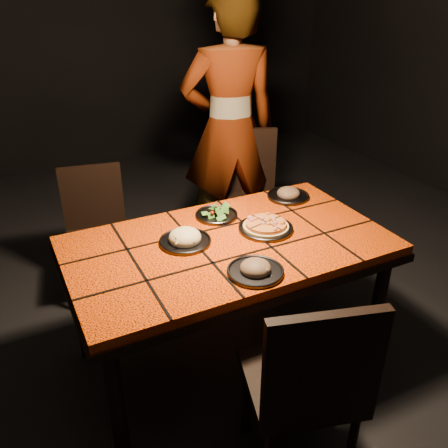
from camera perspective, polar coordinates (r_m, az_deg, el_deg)
name	(u,v)px	position (r m, az deg, el deg)	size (l,w,h in m)	color
room_shell	(229,90)	(2.11, 0.66, 15.86)	(6.04, 7.04, 3.08)	black
dining_table	(229,255)	(2.42, 0.55, -3.69)	(1.62, 0.92, 0.75)	#FF4D08
chair_near	(309,382)	(1.94, 10.16, -18.21)	(0.54, 0.54, 0.96)	black
chair_far_left	(96,224)	(3.19, -15.13, -0.05)	(0.46, 0.46, 0.87)	black
chair_far_right	(247,189)	(3.46, 2.73, 4.29)	(0.58, 0.58, 0.97)	black
diner	(230,130)	(3.44, 0.67, 11.25)	(0.70, 0.46, 1.92)	brown
plate_pizza	(266,227)	(2.49, 5.05, -0.33)	(0.29, 0.29, 0.04)	#3D3D42
plate_pasta	(185,239)	(2.36, -4.71, -1.79)	(0.26, 0.26, 0.09)	#3D3D42
plate_salad	(216,212)	(2.61, -0.91, 1.41)	(0.23, 0.23, 0.07)	#3D3D42
plate_mushroom_a	(255,269)	(2.13, 3.80, -5.40)	(0.26, 0.26, 0.08)	#3D3D42
plate_mushroom_b	(288,194)	(2.87, 7.75, 3.59)	(0.25, 0.25, 0.08)	#3D3D42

